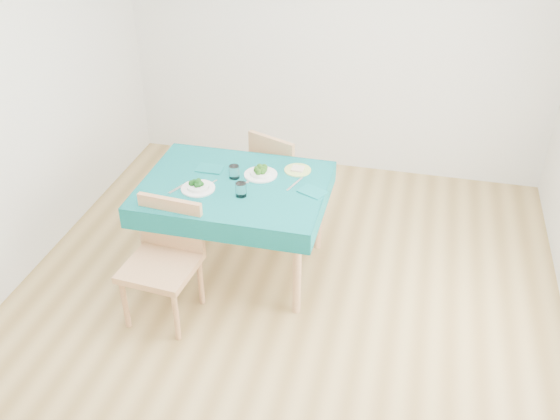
% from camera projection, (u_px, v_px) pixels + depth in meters
% --- Properties ---
extents(room_shell, '(4.02, 4.52, 2.73)m').
position_uv_depth(room_shell, '(280.00, 142.00, 3.80)').
color(room_shell, olive).
rests_on(room_shell, ground).
extents(table, '(1.34, 1.02, 0.76)m').
position_uv_depth(table, '(236.00, 227.00, 4.74)').
color(table, '#085759').
rests_on(table, ground).
extents(chair_near, '(0.51, 0.55, 1.17)m').
position_uv_depth(chair_near, '(158.00, 248.00, 4.16)').
color(chair_near, tan).
rests_on(chair_near, ground).
extents(chair_far, '(0.59, 0.61, 1.09)m').
position_uv_depth(chair_far, '(285.00, 161.00, 5.26)').
color(chair_far, tan).
rests_on(chair_far, ground).
extents(bowl_near, '(0.24, 0.24, 0.07)m').
position_uv_depth(bowl_near, '(198.00, 185.00, 4.45)').
color(bowl_near, white).
rests_on(bowl_near, table).
extents(bowl_far, '(0.25, 0.25, 0.08)m').
position_uv_depth(bowl_far, '(261.00, 171.00, 4.62)').
color(bowl_far, white).
rests_on(bowl_far, table).
extents(fork_near, '(0.10, 0.18, 0.00)m').
position_uv_depth(fork_near, '(178.00, 188.00, 4.48)').
color(fork_near, silver).
rests_on(fork_near, table).
extents(knife_near, '(0.09, 0.18, 0.00)m').
position_uv_depth(knife_near, '(208.00, 185.00, 4.51)').
color(knife_near, silver).
rests_on(knife_near, table).
extents(fork_far, '(0.03, 0.17, 0.00)m').
position_uv_depth(fork_far, '(251.00, 178.00, 4.61)').
color(fork_far, silver).
rests_on(fork_far, table).
extents(knife_far, '(0.09, 0.22, 0.00)m').
position_uv_depth(knife_far, '(295.00, 184.00, 4.53)').
color(knife_far, silver).
rests_on(knife_far, table).
extents(napkin_near, '(0.20, 0.14, 0.01)m').
position_uv_depth(napkin_near, '(210.00, 169.00, 4.71)').
color(napkin_near, '#0B6162').
rests_on(napkin_near, table).
extents(napkin_far, '(0.23, 0.20, 0.01)m').
position_uv_depth(napkin_far, '(313.00, 192.00, 4.43)').
color(napkin_far, '#0B6162').
rests_on(napkin_far, table).
extents(tumbler_center, '(0.08, 0.08, 0.10)m').
position_uv_depth(tumbler_center, '(234.00, 172.00, 4.58)').
color(tumbler_center, white).
rests_on(tumbler_center, table).
extents(tumbler_side, '(0.08, 0.08, 0.10)m').
position_uv_depth(tumbler_side, '(241.00, 190.00, 4.37)').
color(tumbler_side, white).
rests_on(tumbler_side, table).
extents(side_plate, '(0.20, 0.20, 0.01)m').
position_uv_depth(side_plate, '(298.00, 170.00, 4.70)').
color(side_plate, '#B4D065').
rests_on(side_plate, table).
extents(bread_slice, '(0.09, 0.09, 0.01)m').
position_uv_depth(bread_slice, '(298.00, 169.00, 4.69)').
color(bread_slice, beige).
rests_on(bread_slice, side_plate).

